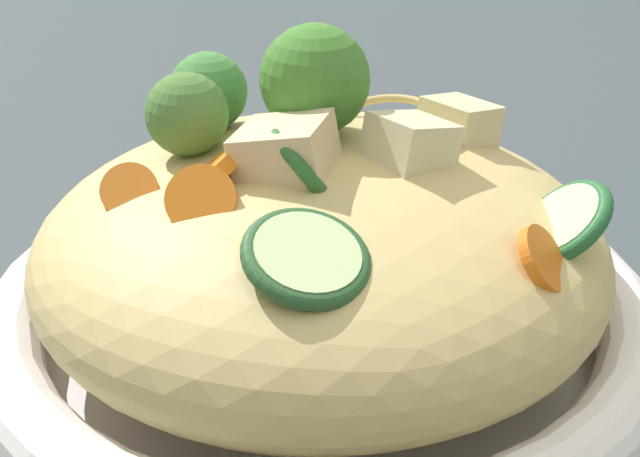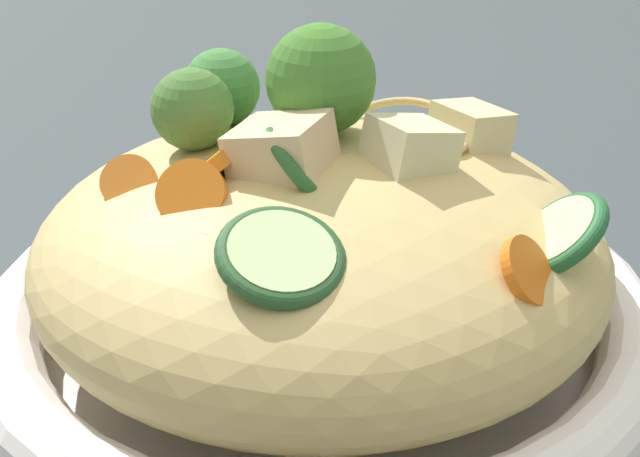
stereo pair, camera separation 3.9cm
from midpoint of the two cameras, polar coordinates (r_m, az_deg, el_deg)
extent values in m
plane|color=#3A4349|center=(0.43, 2.64, -8.84)|extent=(3.00, 3.00, 0.00)
cylinder|color=white|center=(0.42, 2.66, -7.92)|extent=(0.30, 0.30, 0.02)
torus|color=white|center=(0.41, 2.73, -5.19)|extent=(0.31, 0.31, 0.03)
ellipsoid|color=tan|center=(0.40, 2.83, -1.29)|extent=(0.26, 0.26, 0.09)
torus|color=tan|center=(0.40, 8.94, 4.82)|extent=(0.06, 0.06, 0.02)
torus|color=tan|center=(0.41, 7.75, 6.01)|extent=(0.06, 0.06, 0.02)
torus|color=tan|center=(0.35, -1.75, -0.56)|extent=(0.06, 0.06, 0.02)
cone|color=#A4BF74|center=(0.39, -5.34, 5.04)|extent=(0.02, 0.02, 0.02)
sphere|color=#4A7737|center=(0.39, -5.46, 7.68)|extent=(0.05, 0.05, 0.04)
cone|color=#99C173|center=(0.43, -3.71, 6.49)|extent=(0.03, 0.03, 0.01)
sphere|color=#448240|center=(0.42, -3.79, 9.09)|extent=(0.05, 0.05, 0.04)
cone|color=#97C376|center=(0.40, 2.87, 5.86)|extent=(0.03, 0.03, 0.02)
sphere|color=#427B2E|center=(0.39, 2.96, 9.62)|extent=(0.05, 0.05, 0.05)
cylinder|color=orange|center=(0.34, -5.15, 2.13)|extent=(0.03, 0.03, 0.03)
cylinder|color=orange|center=(0.33, 16.71, -2.80)|extent=(0.03, 0.02, 0.02)
cylinder|color=orange|center=(0.37, -9.42, 2.90)|extent=(0.03, 0.03, 0.02)
cylinder|color=orange|center=(0.36, -4.10, 3.91)|extent=(0.03, 0.03, 0.02)
cylinder|color=#C6E297|center=(0.38, -0.85, 5.59)|extent=(0.04, 0.04, 0.02)
torus|color=#2E5D23|center=(0.38, -0.85, 5.59)|extent=(0.05, 0.05, 0.03)
cylinder|color=beige|center=(0.31, 1.08, -1.91)|extent=(0.05, 0.05, 0.02)
torus|color=#27522C|center=(0.31, 1.08, -1.91)|extent=(0.07, 0.07, 0.02)
cylinder|color=#C3E296|center=(0.36, 18.42, -0.35)|extent=(0.05, 0.04, 0.03)
torus|color=#215D30|center=(0.36, 18.42, -0.35)|extent=(0.05, 0.05, 0.03)
cylinder|color=beige|center=(0.36, 1.57, 4.02)|extent=(0.04, 0.04, 0.03)
torus|color=#2A5D2D|center=(0.36, 1.57, 4.02)|extent=(0.05, 0.05, 0.04)
cube|color=beige|center=(0.42, 12.42, 6.08)|extent=(0.04, 0.04, 0.03)
cube|color=beige|center=(0.36, 0.62, 4.92)|extent=(0.04, 0.04, 0.03)
cube|color=beige|center=(0.37, 8.89, 4.99)|extent=(0.05, 0.04, 0.03)
camera|label=1|loc=(0.02, -87.14, 1.46)|focal=49.12mm
camera|label=2|loc=(0.02, 92.86, -1.46)|focal=49.12mm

